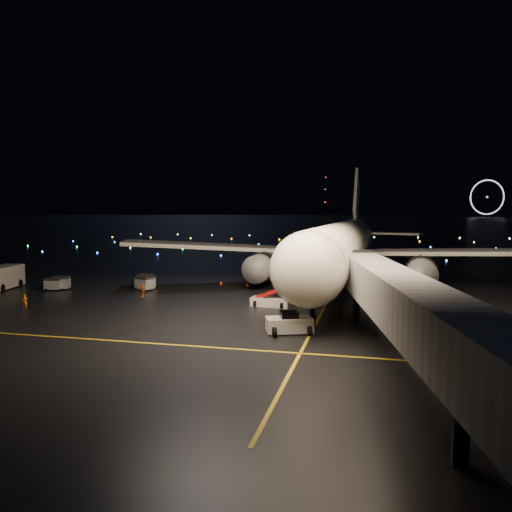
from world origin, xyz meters
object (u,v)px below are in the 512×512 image
object	(u,v)px
baggage_cart_1	(144,283)
baggage_cart_4	(53,284)
crew_a	(25,301)
baggage_cart_0	(146,282)
service_truck	(3,277)
airliner	(343,219)
crew_c	(143,291)
pushback_tug	(289,322)
baggage_cart_2	(145,280)
baggage_cart_3	(61,283)
belt_loader	(271,293)

from	to	relation	value
baggage_cart_1	baggage_cart_4	xyz separation A→B (m)	(-11.43, -3.00, -0.07)
crew_a	baggage_cart_1	bearing A→B (deg)	47.23
baggage_cart_0	baggage_cart_4	xyz separation A→B (m)	(-11.16, -4.13, -0.05)
service_truck	airliner	bearing A→B (deg)	8.62
crew_c	pushback_tug	bearing A→B (deg)	7.09
crew_c	baggage_cart_2	bearing A→B (deg)	154.46
baggage_cart_3	crew_c	bearing A→B (deg)	-26.02
baggage_cart_1	baggage_cart_2	size ratio (longest dim) A/B	1.13
crew_c	baggage_cart_4	size ratio (longest dim) A/B	0.83
pushback_tug	crew_c	bearing A→B (deg)	126.77
belt_loader	service_truck	xyz separation A→B (m)	(-37.17, 3.53, 0.02)
baggage_cart_2	service_truck	bearing A→B (deg)	-146.94
pushback_tug	baggage_cart_1	size ratio (longest dim) A/B	1.84
belt_loader	crew_c	size ratio (longest dim) A/B	3.86
baggage_cart_0	baggage_cart_3	xyz separation A→B (m)	(-10.66, -3.22, 0.01)
airliner	pushback_tug	bearing A→B (deg)	-93.24
belt_loader	baggage_cart_0	distance (m)	20.22
belt_loader	baggage_cart_1	bearing A→B (deg)	167.19
baggage_cart_4	baggage_cart_3	bearing A→B (deg)	45.34
service_truck	baggage_cart_3	world-z (taller)	service_truck
crew_c	baggage_cart_1	xyz separation A→B (m)	(-2.16, 4.84, 0.09)
baggage_cart_3	baggage_cart_4	size ratio (longest dim) A/B	1.07
baggage_cart_2	baggage_cart_3	distance (m)	10.92
baggage_cart_4	crew_c	bearing A→B (deg)	-23.39
belt_loader	baggage_cart_2	world-z (taller)	belt_loader
service_truck	baggage_cart_1	world-z (taller)	service_truck
crew_c	baggage_cart_0	bearing A→B (deg)	152.24
baggage_cart_3	baggage_cart_4	xyz separation A→B (m)	(-0.50, -0.90, -0.06)
airliner	crew_a	size ratio (longest dim) A/B	41.21
belt_loader	baggage_cart_0	size ratio (longest dim) A/B	3.03
crew_c	baggage_cart_4	distance (m)	13.71
baggage_cart_3	belt_loader	bearing A→B (deg)	-23.31
crew_a	baggage_cart_3	xyz separation A→B (m)	(-3.98, 12.01, 0.11)
crew_a	crew_c	world-z (taller)	crew_c
crew_a	baggage_cart_2	xyz separation A→B (m)	(5.13, 18.04, 0.01)
crew_a	baggage_cart_0	size ratio (longest dim) A/B	0.75
belt_loader	baggage_cart_1	world-z (taller)	belt_loader
pushback_tug	crew_a	world-z (taller)	pushback_tug
service_truck	baggage_cart_1	xyz separation A→B (m)	(18.86, 3.28, -0.64)
baggage_cart_1	service_truck	bearing A→B (deg)	-148.68
baggage_cart_4	baggage_cart_1	bearing A→B (deg)	-0.97
baggage_cart_2	baggage_cart_3	bearing A→B (deg)	-136.40
baggage_cart_1	baggage_cart_3	bearing A→B (deg)	-147.68
baggage_cart_2	baggage_cart_0	bearing A→B (deg)	-50.97
belt_loader	crew_a	bearing A→B (deg)	-156.30
crew_c	baggage_cart_4	bearing A→B (deg)	-147.66
service_truck	crew_c	xyz separation A→B (m)	(21.02, -1.57, -0.73)
airliner	baggage_cart_0	xyz separation A→B (m)	(-25.09, -10.93, -8.27)
baggage_cart_2	crew_c	bearing A→B (deg)	-55.46
baggage_cart_3	crew_a	bearing A→B (deg)	-85.83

